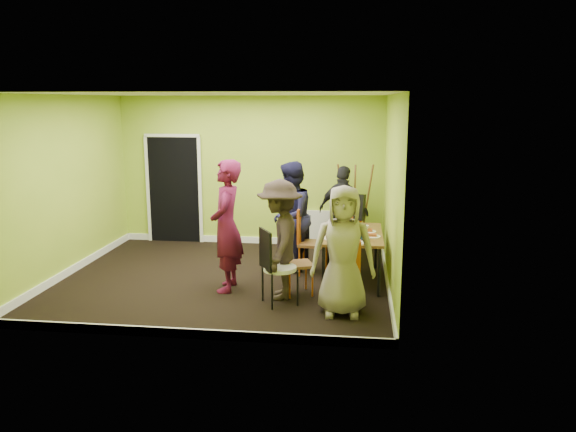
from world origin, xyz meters
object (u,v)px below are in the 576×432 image
object	(u,v)px
dining_table	(352,236)
chair_back_end	(350,213)
person_left_far	(291,217)
person_front_end	(343,251)
person_back_end	(343,211)
chair_bentwood	(275,263)
chair_left_far	(308,237)
blue_bottle	(363,233)
chair_left_near	(293,258)
thermos	(351,225)
person_standing	(227,226)
person_left_near	(280,240)
easel	(354,209)
chair_front_end	(345,270)
orange_bottle	(353,227)

from	to	relation	value
dining_table	chair_back_end	size ratio (longest dim) A/B	1.31
person_left_far	person_front_end	xyz separation A→B (m)	(0.88, -1.81, -0.04)
chair_back_end	person_back_end	distance (m)	0.25
person_back_end	person_front_end	bearing A→B (deg)	114.92
person_front_end	chair_bentwood	bearing A→B (deg)	162.83
chair_left_far	blue_bottle	bearing A→B (deg)	56.76
chair_left_near	blue_bottle	xyz separation A→B (m)	(0.98, 0.34, 0.32)
thermos	chair_left_far	bearing A→B (deg)	164.29
chair_back_end	person_back_end	size ratio (longest dim) A/B	0.71
person_standing	person_left_near	size ratio (longest dim) A/B	1.14
chair_left_near	person_back_end	world-z (taller)	person_back_end
easel	person_left_near	distance (m)	2.72
chair_bentwood	chair_back_end	bearing A→B (deg)	128.47
chair_front_end	person_left_near	size ratio (longest dim) A/B	0.55
blue_bottle	person_standing	distance (m)	1.96
thermos	dining_table	bearing A→B (deg)	-75.97
dining_table	orange_bottle	bearing A→B (deg)	89.59
chair_left_far	person_front_end	world-z (taller)	person_front_end
easel	person_back_end	distance (m)	0.29
thermos	person_front_end	world-z (taller)	person_front_end
dining_table	chair_left_near	xyz separation A→B (m)	(-0.82, -0.73, -0.17)
chair_bentwood	easel	bearing A→B (deg)	130.33
dining_table	blue_bottle	xyz separation A→B (m)	(0.16, -0.40, 0.16)
person_left_near	person_back_end	xyz separation A→B (m)	(0.81, 2.30, -0.03)
thermos	person_standing	bearing A→B (deg)	-157.63
thermos	orange_bottle	size ratio (longest dim) A/B	2.73
easel	chair_left_far	bearing A→B (deg)	-117.71
chair_back_end	chair_bentwood	world-z (taller)	chair_back_end
chair_left_near	chair_front_end	size ratio (longest dim) A/B	1.03
chair_left_near	chair_back_end	world-z (taller)	chair_back_end
chair_left_far	easel	xyz separation A→B (m)	(0.72, 1.37, 0.21)
chair_left_near	person_standing	bearing A→B (deg)	-116.98
chair_left_near	blue_bottle	world-z (taller)	blue_bottle
chair_left_far	chair_bentwood	distance (m)	1.47
chair_bentwood	person_left_near	xyz separation A→B (m)	(0.03, 0.27, 0.26)
orange_bottle	dining_table	bearing A→B (deg)	-90.41
dining_table	person_standing	world-z (taller)	person_standing
easel	person_left_far	world-z (taller)	person_left_far
chair_back_end	person_front_end	bearing A→B (deg)	105.99
dining_table	person_left_near	distance (m)	1.32
dining_table	person_back_end	distance (m)	1.44
dining_table	chair_front_end	size ratio (longest dim) A/B	1.65
chair_bentwood	thermos	size ratio (longest dim) A/B	5.06
blue_bottle	orange_bottle	bearing A→B (deg)	103.24
dining_table	chair_bentwood	size ratio (longest dim) A/B	1.44
person_standing	easel	bearing A→B (deg)	137.85
thermos	person_back_end	size ratio (longest dim) A/B	0.13
easel	person_left_far	size ratio (longest dim) A/B	0.92
person_standing	person_left_near	xyz separation A→B (m)	(0.80, -0.24, -0.12)
chair_bentwood	thermos	bearing A→B (deg)	111.96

